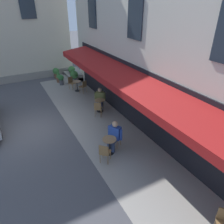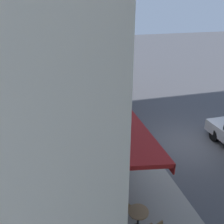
{
  "view_description": "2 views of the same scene",
  "coord_description": "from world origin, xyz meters",
  "px_view_note": "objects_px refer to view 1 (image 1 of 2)",
  "views": [
    {
      "loc": [
        -9.92,
        0.61,
        5.98
      ],
      "look_at": [
        -2.75,
        -3.24,
        1.54
      ],
      "focal_mm": 33.43,
      "sensor_mm": 36.0,
      "label": 1
    },
    {
      "loc": [
        8.74,
        -5.99,
        6.39
      ],
      "look_at": [
        -1.8,
        -3.18,
        1.28
      ],
      "focal_mm": 39.96,
      "sensor_mm": 36.0,
      "label": 2
    }
  ],
  "objects_px": {
    "cafe_chair_wicker_under_awning": "(100,99)",
    "potted_plant_mid_terrace": "(56,72)",
    "cafe_table_near_entrance": "(109,144)",
    "cafe_chair_wicker_corner_right": "(98,108)",
    "cafe_chair_wicker_kerbside": "(71,82)",
    "potted_plant_under_sign": "(61,79)",
    "potted_plant_entrance_right": "(72,71)",
    "potted_plant_entrance_left": "(74,76)",
    "seated_companion_in_blue": "(114,135)",
    "seated_patron_in_olive": "(100,98)",
    "cafe_chair_wicker_near_door": "(84,86)",
    "cafe_chair_wicker_back_row": "(117,135)",
    "cafe_chair_wicker_facing_street": "(224,221)",
    "cafe_table_mid_terrace": "(100,104)",
    "potted_plant_by_steps": "(59,76)",
    "cafe_chair_wicker_by_window": "(105,152)",
    "cafe_table_far_end": "(77,85)"
  },
  "relations": [
    {
      "from": "potted_plant_by_steps",
      "to": "seated_companion_in_blue",
      "type": "bearing_deg",
      "value": 179.03
    },
    {
      "from": "cafe_chair_wicker_facing_street",
      "to": "potted_plant_by_steps",
      "type": "height_order",
      "value": "potted_plant_by_steps"
    },
    {
      "from": "cafe_table_near_entrance",
      "to": "cafe_chair_wicker_corner_right",
      "type": "distance_m",
      "value": 3.32
    },
    {
      "from": "seated_companion_in_blue",
      "to": "seated_patron_in_olive",
      "type": "bearing_deg",
      "value": -16.4
    },
    {
      "from": "cafe_chair_wicker_by_window",
      "to": "cafe_chair_wicker_kerbside",
      "type": "xyz_separation_m",
      "value": [
        8.37,
        -1.4,
        0.0
      ]
    },
    {
      "from": "cafe_chair_wicker_under_awning",
      "to": "potted_plant_mid_terrace",
      "type": "relative_size",
      "value": 1.04
    },
    {
      "from": "cafe_chair_wicker_facing_street",
      "to": "potted_plant_entrance_left",
      "type": "relative_size",
      "value": 0.92
    },
    {
      "from": "cafe_chair_wicker_corner_right",
      "to": "potted_plant_under_sign",
      "type": "height_order",
      "value": "cafe_chair_wicker_corner_right"
    },
    {
      "from": "cafe_chair_wicker_by_window",
      "to": "potted_plant_under_sign",
      "type": "bearing_deg",
      "value": -5.79
    },
    {
      "from": "cafe_chair_wicker_corner_right",
      "to": "cafe_chair_wicker_near_door",
      "type": "relative_size",
      "value": 1.0
    },
    {
      "from": "cafe_table_mid_terrace",
      "to": "cafe_chair_wicker_facing_street",
      "type": "distance_m",
      "value": 8.38
    },
    {
      "from": "cafe_chair_wicker_facing_street",
      "to": "potted_plant_entrance_right",
      "type": "relative_size",
      "value": 0.98
    },
    {
      "from": "cafe_table_near_entrance",
      "to": "seated_companion_in_blue",
      "type": "bearing_deg",
      "value": -58.23
    },
    {
      "from": "potted_plant_entrance_right",
      "to": "cafe_chair_wicker_facing_street",
      "type": "bearing_deg",
      "value": 177.27
    },
    {
      "from": "cafe_table_near_entrance",
      "to": "potted_plant_mid_terrace",
      "type": "distance_m",
      "value": 10.9
    },
    {
      "from": "cafe_chair_wicker_back_row",
      "to": "cafe_table_far_end",
      "type": "bearing_deg",
      "value": -5.29
    },
    {
      "from": "potted_plant_under_sign",
      "to": "cafe_chair_wicker_near_door",
      "type": "bearing_deg",
      "value": -157.73
    },
    {
      "from": "cafe_chair_wicker_under_awning",
      "to": "seated_patron_in_olive",
      "type": "relative_size",
      "value": 0.7
    },
    {
      "from": "cafe_table_near_entrance",
      "to": "cafe_chair_wicker_under_awning",
      "type": "distance_m",
      "value": 4.55
    },
    {
      "from": "cafe_chair_wicker_back_row",
      "to": "seated_companion_in_blue",
      "type": "height_order",
      "value": "seated_companion_in_blue"
    },
    {
      "from": "cafe_chair_wicker_kerbside",
      "to": "potted_plant_mid_terrace",
      "type": "height_order",
      "value": "cafe_chair_wicker_kerbside"
    },
    {
      "from": "potted_plant_entrance_right",
      "to": "cafe_table_near_entrance",
      "type": "bearing_deg",
      "value": 169.88
    },
    {
      "from": "cafe_chair_wicker_facing_street",
      "to": "potted_plant_by_steps",
      "type": "bearing_deg",
      "value": 2.57
    },
    {
      "from": "cafe_table_near_entrance",
      "to": "cafe_chair_wicker_back_row",
      "type": "xyz_separation_m",
      "value": [
        0.33,
        -0.54,
        0.06
      ]
    },
    {
      "from": "cafe_chair_wicker_back_row",
      "to": "cafe_chair_wicker_near_door",
      "type": "xyz_separation_m",
      "value": [
        6.45,
        -0.94,
        0.0
      ]
    },
    {
      "from": "cafe_table_far_end",
      "to": "potted_plant_entrance_left",
      "type": "xyz_separation_m",
      "value": [
        1.72,
        -0.39,
        0.1
      ]
    },
    {
      "from": "potted_plant_by_steps",
      "to": "cafe_chair_wicker_facing_street",
      "type": "bearing_deg",
      "value": -177.43
    },
    {
      "from": "cafe_chair_wicker_facing_street",
      "to": "potted_plant_by_steps",
      "type": "relative_size",
      "value": 0.86
    },
    {
      "from": "cafe_chair_wicker_facing_street",
      "to": "cafe_chair_wicker_under_awning",
      "type": "bearing_deg",
      "value": -2.69
    },
    {
      "from": "cafe_chair_wicker_back_row",
      "to": "potted_plant_under_sign",
      "type": "relative_size",
      "value": 1.11
    },
    {
      "from": "cafe_chair_wicker_kerbside",
      "to": "potted_plant_under_sign",
      "type": "bearing_deg",
      "value": 20.13
    },
    {
      "from": "cafe_chair_wicker_by_window",
      "to": "cafe_chair_wicker_kerbside",
      "type": "relative_size",
      "value": 1.0
    },
    {
      "from": "cafe_chair_wicker_corner_right",
      "to": "potted_plant_by_steps",
      "type": "height_order",
      "value": "potted_plant_by_steps"
    },
    {
      "from": "seated_companion_in_blue",
      "to": "potted_plant_by_steps",
      "type": "distance_m",
      "value": 9.61
    },
    {
      "from": "cafe_table_near_entrance",
      "to": "cafe_chair_wicker_near_door",
      "type": "xyz_separation_m",
      "value": [
        6.78,
        -1.47,
        0.06
      ]
    },
    {
      "from": "cafe_chair_wicker_back_row",
      "to": "cafe_table_far_end",
      "type": "relative_size",
      "value": 1.21
    },
    {
      "from": "cafe_chair_wicker_by_window",
      "to": "potted_plant_under_sign",
      "type": "xyz_separation_m",
      "value": [
        9.56,
        -0.97,
        -0.08
      ]
    },
    {
      "from": "cafe_chair_wicker_back_row",
      "to": "cafe_table_mid_terrace",
      "type": "distance_m",
      "value": 3.46
    },
    {
      "from": "cafe_chair_wicker_facing_street",
      "to": "potted_plant_by_steps",
      "type": "xyz_separation_m",
      "value": [
        14.5,
        0.65,
        -0.03
      ]
    },
    {
      "from": "potted_plant_entrance_right",
      "to": "potted_plant_entrance_left",
      "type": "height_order",
      "value": "potted_plant_entrance_left"
    },
    {
      "from": "potted_plant_under_sign",
      "to": "cafe_table_far_end",
      "type": "bearing_deg",
      "value": -159.31
    },
    {
      "from": "cafe_chair_wicker_near_door",
      "to": "potted_plant_mid_terrace",
      "type": "xyz_separation_m",
      "value": [
        4.1,
        0.88,
        -0.05
      ]
    },
    {
      "from": "cafe_chair_wicker_under_awning",
      "to": "cafe_table_mid_terrace",
      "type": "bearing_deg",
      "value": 152.82
    },
    {
      "from": "cafe_chair_wicker_back_row",
      "to": "potted_plant_under_sign",
      "type": "xyz_separation_m",
      "value": [
        8.79,
        0.02,
        -0.08
      ]
    },
    {
      "from": "cafe_chair_wicker_facing_street",
      "to": "seated_companion_in_blue",
      "type": "height_order",
      "value": "seated_companion_in_blue"
    },
    {
      "from": "cafe_chair_wicker_back_row",
      "to": "cafe_chair_wicker_under_awning",
      "type": "xyz_separation_m",
      "value": [
        3.93,
        -1.05,
        0.0
      ]
    },
    {
      "from": "potted_plant_entrance_right",
      "to": "potted_plant_entrance_left",
      "type": "xyz_separation_m",
      "value": [
        -1.54,
        0.32,
        0.06
      ]
    },
    {
      "from": "cafe_chair_wicker_under_awning",
      "to": "seated_companion_in_blue",
      "type": "relative_size",
      "value": 0.67
    },
    {
      "from": "cafe_chair_wicker_by_window",
      "to": "potted_plant_by_steps",
      "type": "relative_size",
      "value": 0.86
    },
    {
      "from": "cafe_chair_wicker_by_window",
      "to": "seated_companion_in_blue",
      "type": "distance_m",
      "value": 1.06
    }
  ]
}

